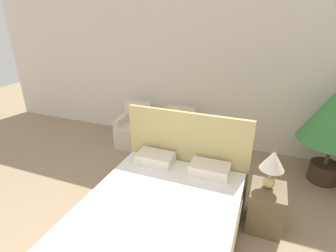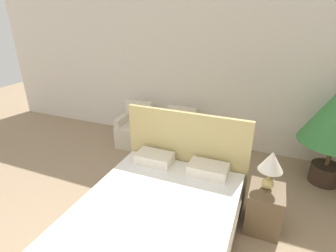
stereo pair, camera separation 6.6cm
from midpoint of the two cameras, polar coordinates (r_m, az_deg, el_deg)
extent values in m
cube|color=silver|center=(5.10, 8.87, 11.36)|extent=(10.00, 0.06, 2.90)
cube|color=brown|center=(3.25, -3.23, -22.92)|extent=(1.72, 2.15, 0.29)
cube|color=white|center=(3.06, -3.35, -19.41)|extent=(1.68, 2.11, 0.26)
cube|color=tan|center=(3.77, 3.56, -6.14)|extent=(1.75, 0.06, 1.28)
cube|color=silver|center=(3.72, -3.25, -6.99)|extent=(0.51, 0.31, 0.14)
cube|color=silver|center=(3.51, 8.48, -9.25)|extent=(0.51, 0.31, 0.14)
cube|color=beige|center=(5.36, -7.88, -1.93)|extent=(0.63, 0.65, 0.43)
cube|color=beige|center=(5.43, -6.95, 3.33)|extent=(0.59, 0.11, 0.42)
cube|color=beige|center=(5.34, -10.42, 1.26)|extent=(0.14, 0.55, 0.16)
cube|color=beige|center=(5.15, -5.60, 0.69)|extent=(0.14, 0.55, 0.16)
cube|color=beige|center=(5.02, 1.32, -3.57)|extent=(0.60, 0.62, 0.43)
cube|color=beige|center=(5.08, 2.50, 2.03)|extent=(0.59, 0.07, 0.42)
cube|color=beige|center=(4.97, -1.25, -0.06)|extent=(0.11, 0.55, 0.16)
cube|color=beige|center=(4.81, 4.04, -0.94)|extent=(0.11, 0.55, 0.16)
cylinder|color=#38281E|center=(4.91, 30.41, -8.62)|extent=(0.44, 0.44, 0.31)
cylinder|color=brown|center=(4.74, 31.29, -4.91)|extent=(0.06, 0.06, 0.41)
cube|color=brown|center=(3.59, 19.95, -16.29)|extent=(0.41, 0.48, 0.56)
sphere|color=tan|center=(3.41, 20.59, -11.43)|extent=(0.14, 0.14, 0.14)
cylinder|color=tan|center=(3.34, 20.90, -9.61)|extent=(0.02, 0.02, 0.12)
cone|color=silver|center=(3.25, 21.35, -6.97)|extent=(0.28, 0.28, 0.24)
camera|label=1|loc=(0.03, -90.44, -0.19)|focal=28.00mm
camera|label=2|loc=(0.03, 89.56, 0.19)|focal=28.00mm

